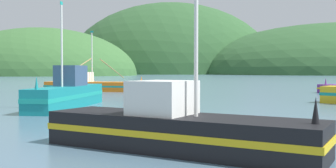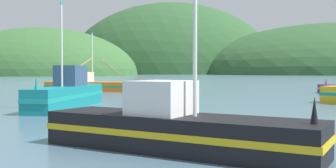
% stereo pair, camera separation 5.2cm
% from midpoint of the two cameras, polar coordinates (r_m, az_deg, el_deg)
% --- Properties ---
extents(hill_far_right, '(85.00, 68.00, 41.62)m').
position_cam_midpoint_polar(hill_far_right, '(187.95, -17.36, 1.17)').
color(hill_far_right, '#386633').
rests_on(hill_far_right, ground).
extents(hill_far_center, '(130.52, 104.42, 87.87)m').
position_cam_midpoint_polar(hill_far_center, '(255.59, 0.27, 1.46)').
color(hill_far_center, '#2D562D').
rests_on(hill_far_center, ground).
extents(fishing_boat_black, '(8.74, 5.58, 5.90)m').
position_cam_midpoint_polar(fishing_boat_black, '(12.33, 1.08, -6.22)').
color(fishing_boat_black, black).
rests_on(fishing_boat_black, ground).
extents(fishing_boat_teal, '(2.10, 9.73, 6.63)m').
position_cam_midpoint_polar(fishing_boat_teal, '(26.94, -13.84, -1.29)').
color(fishing_boat_teal, '#147F84').
rests_on(fishing_boat_teal, ground).
extents(fishing_boat_orange, '(12.20, 17.11, 6.84)m').
position_cam_midpoint_polar(fishing_boat_orange, '(47.04, -10.33, -0.16)').
color(fishing_boat_orange, orange).
rests_on(fishing_boat_orange, ground).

